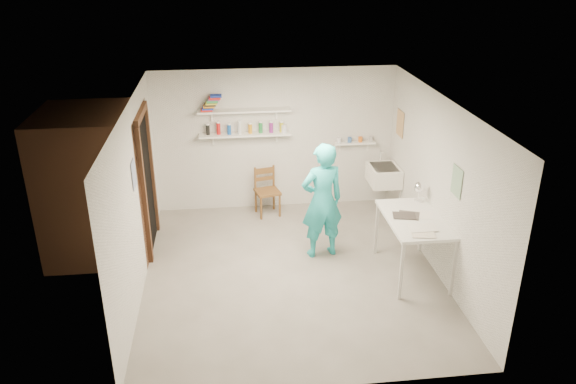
{
  "coord_description": "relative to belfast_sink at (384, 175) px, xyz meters",
  "views": [
    {
      "loc": [
        -0.84,
        -6.66,
        4.15
      ],
      "look_at": [
        0.0,
        0.4,
        1.05
      ],
      "focal_mm": 35.0,
      "sensor_mm": 36.0,
      "label": 1
    }
  ],
  "objects": [
    {
      "name": "door_jamb_far",
      "position": [
        -3.72,
        -0.15,
        0.3
      ],
      "size": [
        0.06,
        0.1,
        2.0
      ],
      "primitive_type": "cube",
      "color": "brown",
      "rests_on": "ground"
    },
    {
      "name": "floor",
      "position": [
        -1.75,
        -1.7,
        -0.71
      ],
      "size": [
        4.0,
        4.5,
        0.02
      ],
      "primitive_type": "cube",
      "color": "slate",
      "rests_on": "ground"
    },
    {
      "name": "door_lintel",
      "position": [
        -3.72,
        -0.65,
        1.35
      ],
      "size": [
        0.06,
        1.05,
        0.1
      ],
      "primitive_type": "cube",
      "color": "brown",
      "rests_on": "wall_left"
    },
    {
      "name": "door_jamb_near",
      "position": [
        -3.72,
        -1.15,
        0.3
      ],
      "size": [
        0.06,
        0.1,
        2.0
      ],
      "primitive_type": "cube",
      "color": "brown",
      "rests_on": "ground"
    },
    {
      "name": "poster_right_b",
      "position": [
        0.24,
        -2.25,
        0.8
      ],
      "size": [
        0.01,
        0.3,
        0.38
      ],
      "primitive_type": "cube",
      "color": "#3F724C",
      "rests_on": "wall_right"
    },
    {
      "name": "doorway_recess",
      "position": [
        -3.74,
        -0.65,
        0.3
      ],
      "size": [
        0.02,
        0.9,
        2.0
      ],
      "primitive_type": "cube",
      "color": "black",
      "rests_on": "wall_left"
    },
    {
      "name": "poster_right_a",
      "position": [
        0.24,
        0.1,
        0.85
      ],
      "size": [
        0.01,
        0.34,
        0.42
      ],
      "primitive_type": "cube",
      "color": "#995933",
      "rests_on": "wall_right"
    },
    {
      "name": "wall_back",
      "position": [
        -1.75,
        0.56,
        0.5
      ],
      "size": [
        4.0,
        0.02,
        2.4
      ],
      "primitive_type": "cube",
      "color": "silver",
      "rests_on": "ground"
    },
    {
      "name": "work_table",
      "position": [
        -0.11,
        -1.9,
        -0.28
      ],
      "size": [
        0.76,
        1.27,
        0.85
      ],
      "primitive_type": "cube",
      "color": "silver",
      "rests_on": "ground"
    },
    {
      "name": "wall_front",
      "position": [
        -1.75,
        -3.96,
        0.5
      ],
      "size": [
        4.0,
        0.02,
        2.4
      ],
      "primitive_type": "cube",
      "color": "silver",
      "rests_on": "ground"
    },
    {
      "name": "corridor_box",
      "position": [
        -4.45,
        -0.65,
        0.35
      ],
      "size": [
        1.4,
        1.5,
        2.1
      ],
      "primitive_type": "cube",
      "color": "brown",
      "rests_on": "ground"
    },
    {
      "name": "papers",
      "position": [
        -0.11,
        -1.9,
        0.16
      ],
      "size": [
        0.3,
        0.22,
        0.02
      ],
      "color": "silver",
      "rests_on": "work_table"
    },
    {
      "name": "poster_left",
      "position": [
        -3.74,
        -1.65,
        0.85
      ],
      "size": [
        0.01,
        0.28,
        0.36
      ],
      "primitive_type": "cube",
      "color": "#334C7F",
      "rests_on": "wall_left"
    },
    {
      "name": "shelf_lower",
      "position": [
        -2.25,
        0.43,
        0.65
      ],
      "size": [
        1.5,
        0.22,
        0.03
      ],
      "primitive_type": "cube",
      "color": "white",
      "rests_on": "wall_back"
    },
    {
      "name": "wall_clock",
      "position": [
        -1.21,
        -1.02,
        0.45
      ],
      "size": [
        0.31,
        0.1,
        0.31
      ],
      "primitive_type": "cylinder",
      "rotation": [
        1.57,
        0.0,
        0.21
      ],
      "color": "#C6B187",
      "rests_on": "man"
    },
    {
      "name": "ceiling",
      "position": [
        -1.75,
        -1.7,
        1.71
      ],
      "size": [
        4.0,
        4.5,
        0.02
      ],
      "primitive_type": "cube",
      "color": "silver",
      "rests_on": "wall_back"
    },
    {
      "name": "spray_cans",
      "position": [
        -2.25,
        0.43,
        0.75
      ],
      "size": [
        1.29,
        0.06,
        0.17
      ],
      "color": "black",
      "rests_on": "shelf_lower"
    },
    {
      "name": "shelf_upper",
      "position": [
        -2.25,
        0.43,
        1.05
      ],
      "size": [
        1.5,
        0.22,
        0.03
      ],
      "primitive_type": "cube",
      "color": "white",
      "rests_on": "wall_back"
    },
    {
      "name": "wooden_chair",
      "position": [
        -1.92,
        0.2,
        -0.29
      ],
      "size": [
        0.46,
        0.44,
        0.82
      ],
      "primitive_type": "cube",
      "rotation": [
        0.0,
        0.0,
        0.23
      ],
      "color": "brown",
      "rests_on": "ground"
    },
    {
      "name": "desk_lamp",
      "position": [
        0.1,
        -1.39,
        0.37
      ],
      "size": [
        0.16,
        0.16,
        0.16
      ],
      "primitive_type": "sphere",
      "color": "white",
      "rests_on": "work_table"
    },
    {
      "name": "wall_left",
      "position": [
        -3.76,
        -1.7,
        0.5
      ],
      "size": [
        0.02,
        4.5,
        2.4
      ],
      "primitive_type": "cube",
      "color": "silver",
      "rests_on": "ground"
    },
    {
      "name": "book_stack",
      "position": [
        -2.77,
        0.43,
        1.19
      ],
      "size": [
        0.34,
        0.14,
        0.25
      ],
      "color": "red",
      "rests_on": "shelf_upper"
    },
    {
      "name": "wall_right",
      "position": [
        0.26,
        -1.7,
        0.5
      ],
      "size": [
        0.02,
        4.5,
        2.4
      ],
      "primitive_type": "cube",
      "color": "silver",
      "rests_on": "ground"
    },
    {
      "name": "man",
      "position": [
        -1.25,
        -1.24,
        0.16
      ],
      "size": [
        0.7,
        0.53,
        1.72
      ],
      "primitive_type": "imported",
      "rotation": [
        0.0,
        0.0,
        3.35
      ],
      "color": "#25B7BC",
      "rests_on": "ground"
    },
    {
      "name": "ledge_shelf",
      "position": [
        -0.4,
        0.47,
        0.42
      ],
      "size": [
        0.7,
        0.14,
        0.03
      ],
      "primitive_type": "cube",
      "color": "white",
      "rests_on": "wall_back"
    },
    {
      "name": "belfast_sink",
      "position": [
        0.0,
        0.0,
        0.0
      ],
      "size": [
        0.48,
        0.6,
        0.3
      ],
      "primitive_type": "cube",
      "color": "white",
      "rests_on": "wall_right"
    },
    {
      "name": "ledge_pots",
      "position": [
        -0.4,
        0.47,
        0.48
      ],
      "size": [
        0.48,
        0.07,
        0.09
      ],
      "color": "silver",
      "rests_on": "ledge_shelf"
    }
  ]
}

